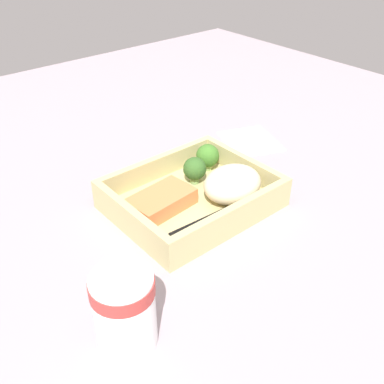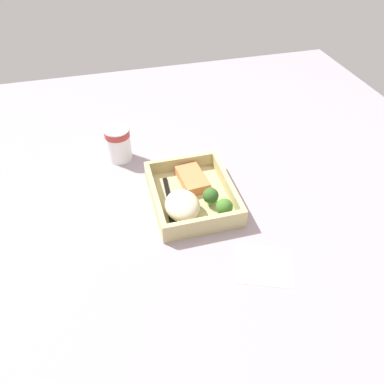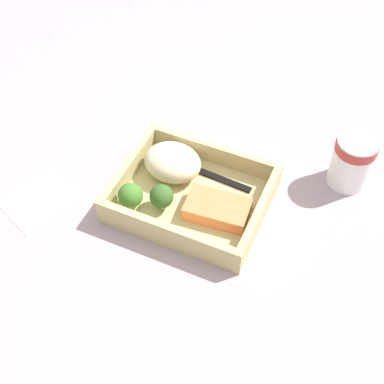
# 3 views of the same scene
# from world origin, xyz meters

# --- Properties ---
(ground_plane) EXTENTS (1.60, 1.60, 0.02)m
(ground_plane) POSITION_xyz_m (0.00, 0.00, -0.01)
(ground_plane) COLOR #9C8B93
(takeout_tray) EXTENTS (0.24, 0.20, 0.01)m
(takeout_tray) POSITION_xyz_m (0.00, 0.00, 0.01)
(takeout_tray) COLOR tan
(takeout_tray) RESTS_ON ground_plane
(tray_rim) EXTENTS (0.24, 0.20, 0.04)m
(tray_rim) POSITION_xyz_m (0.00, 0.00, 0.03)
(tray_rim) COLOR tan
(tray_rim) RESTS_ON takeout_tray
(salmon_fillet) EXTENTS (0.11, 0.07, 0.03)m
(salmon_fillet) POSITION_xyz_m (-0.05, 0.01, 0.02)
(salmon_fillet) COLOR #E87C47
(salmon_fillet) RESTS_ON takeout_tray
(mashed_potatoes) EXTENTS (0.10, 0.08, 0.05)m
(mashed_potatoes) POSITION_xyz_m (0.05, -0.04, 0.04)
(mashed_potatoes) COLOR beige
(mashed_potatoes) RESTS_ON takeout_tray
(broccoli_floret_1) EXTENTS (0.04, 0.04, 0.05)m
(broccoli_floret_1) POSITION_xyz_m (0.04, 0.04, 0.04)
(broccoli_floret_1) COLOR #769C5A
(broccoli_floret_1) RESTS_ON takeout_tray
(broccoli_floret_2) EXTENTS (0.04, 0.04, 0.05)m
(broccoli_floret_2) POSITION_xyz_m (0.08, 0.06, 0.04)
(broccoli_floret_2) COLOR #87A359
(broccoli_floret_2) RESTS_ON takeout_tray
(fork) EXTENTS (0.16, 0.03, 0.00)m
(fork) POSITION_xyz_m (0.01, -0.06, 0.01)
(fork) COLOR black
(fork) RESTS_ON takeout_tray
(paper_cup) EXTENTS (0.07, 0.07, 0.10)m
(paper_cup) POSITION_xyz_m (-0.22, -0.15, 0.05)
(paper_cup) COLOR white
(paper_cup) RESTS_ON ground_plane
(receipt_slip) EXTENTS (0.14, 0.14, 0.00)m
(receipt_slip) POSITION_xyz_m (0.23, 0.10, 0.00)
(receipt_slip) COLOR white
(receipt_slip) RESTS_ON ground_plane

